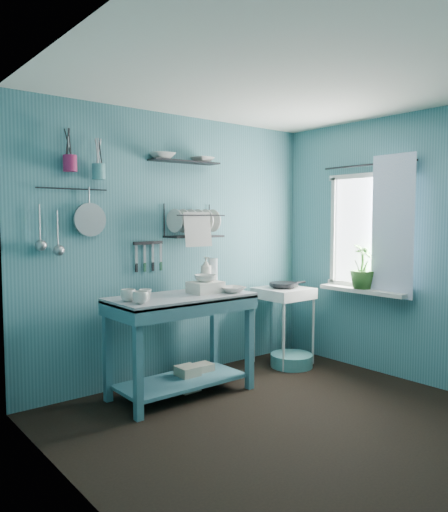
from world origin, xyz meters
TOP-DOWN VIEW (x-y plane):
  - floor at (0.00, 0.00)m, footprint 3.20×3.20m
  - ceiling at (0.00, 0.00)m, footprint 3.20×3.20m
  - wall_back at (0.00, 1.50)m, footprint 3.20×0.00m
  - wall_left at (-1.60, 0.00)m, footprint 0.00×3.00m
  - wall_right at (1.60, 0.00)m, footprint 0.00×3.00m
  - work_counter at (-0.29, 1.02)m, footprint 1.31×0.82m
  - mug_left at (-0.77, 0.86)m, footprint 0.12×0.12m
  - mug_mid at (-0.67, 0.96)m, footprint 0.14×0.14m
  - mug_right at (-0.79, 1.02)m, footprint 0.17×0.17m
  - wash_tub at (-0.04, 1.00)m, footprint 0.28×0.22m
  - tub_bowl at (-0.04, 1.00)m, footprint 0.20×0.19m
  - soap_bottle at (0.13, 1.22)m, footprint 0.11×0.12m
  - water_bottle at (0.23, 1.24)m, footprint 0.09×0.09m
  - counter_bowl at (0.16, 0.87)m, footprint 0.22×0.22m
  - hotplate_stand at (1.09, 1.14)m, footprint 0.54×0.54m
  - frying_pan at (1.09, 1.14)m, footprint 0.30×0.30m
  - knife_strip at (-0.34, 1.47)m, footprint 0.32×0.05m
  - dish_rack at (0.11, 1.37)m, footprint 0.55×0.25m
  - upper_shelf at (0.02, 1.40)m, footprint 0.71×0.22m
  - shelf_bowl_left at (-0.22, 1.40)m, footprint 0.26×0.26m
  - shelf_bowl_right at (0.23, 1.40)m, footprint 0.23×0.23m
  - utensil_cup_magenta at (-1.08, 1.42)m, footprint 0.11×0.11m
  - utensil_cup_teal at (-0.83, 1.42)m, footprint 0.11×0.11m
  - colander at (-0.91, 1.45)m, footprint 0.28×0.03m
  - ladle_outer at (-1.32, 1.46)m, footprint 0.01×0.01m
  - ladle_inner at (-1.18, 1.46)m, footprint 0.01×0.01m
  - hook_rail at (-1.04, 1.47)m, footprint 0.60×0.01m
  - window_glass at (1.59, 0.45)m, footprint 0.00×1.10m
  - windowsill at (1.50, 0.45)m, footprint 0.16×0.95m
  - curtain at (1.52, 0.15)m, footprint 0.00×1.35m
  - curtain_rod at (1.54, 0.45)m, footprint 0.02×1.05m
  - potted_plant at (1.50, 0.46)m, footprint 0.29×0.29m
  - storage_tin_large at (-0.19, 1.07)m, footprint 0.18×0.18m
  - storage_tin_small at (0.01, 1.10)m, footprint 0.15×0.15m
  - floor_basin at (1.06, 0.99)m, footprint 0.43×0.43m

SIDE VIEW (x-z plane):
  - floor at x=0.00m, z-range 0.00..0.00m
  - floor_basin at x=1.06m, z-range 0.00..0.13m
  - storage_tin_small at x=0.01m, z-range 0.00..0.20m
  - storage_tin_large at x=-0.19m, z-range 0.00..0.22m
  - hotplate_stand at x=1.09m, z-range 0.00..0.80m
  - work_counter at x=-0.29m, z-range 0.00..0.87m
  - windowsill at x=1.50m, z-range 0.79..0.83m
  - frying_pan at x=1.09m, z-range 0.82..0.85m
  - counter_bowl at x=0.16m, z-range 0.87..0.92m
  - mug_mid at x=-0.67m, z-range 0.87..0.96m
  - mug_left at x=-0.77m, z-range 0.87..0.97m
  - mug_right at x=-0.79m, z-range 0.87..0.97m
  - wash_tub at x=-0.04m, z-range 0.87..0.97m
  - tub_bowl at x=-0.04m, z-range 0.97..1.03m
  - water_bottle at x=0.23m, z-range 0.87..1.15m
  - soap_bottle at x=0.13m, z-range 0.87..1.17m
  - potted_plant at x=1.50m, z-range 0.83..1.27m
  - wall_back at x=0.00m, z-range -0.35..2.85m
  - wall_left at x=-1.60m, z-range -0.25..2.75m
  - wall_right at x=1.60m, z-range -0.25..2.75m
  - knife_strip at x=-0.34m, z-range 1.29..1.32m
  - window_glass at x=1.59m, z-range 0.85..1.95m
  - ladle_inner at x=-1.18m, z-range 1.29..1.59m
  - curtain at x=1.52m, z-range 0.77..2.12m
  - ladle_outer at x=-1.32m, z-range 1.33..1.63m
  - dish_rack at x=0.11m, z-range 1.34..1.66m
  - colander at x=-0.91m, z-range 1.37..1.65m
  - hook_rail at x=-1.04m, z-range 1.76..1.77m
  - utensil_cup_teal at x=-0.83m, z-range 1.85..1.98m
  - utensil_cup_magenta at x=-1.08m, z-range 1.90..2.03m
  - shelf_bowl_right at x=0.23m, z-range 2.00..2.06m
  - curtain_rod at x=1.54m, z-range 2.04..2.06m
  - shelf_bowl_left at x=-0.22m, z-range 2.03..2.08m
  - upper_shelf at x=0.02m, z-range 2.05..2.06m
  - ceiling at x=0.00m, z-range 2.50..2.50m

